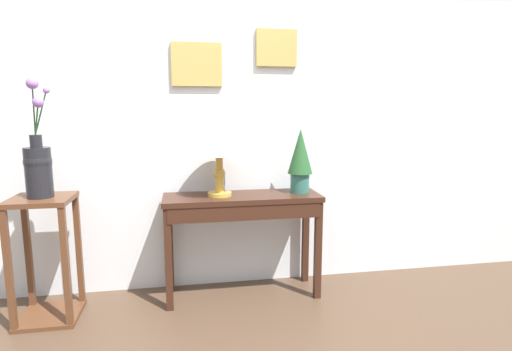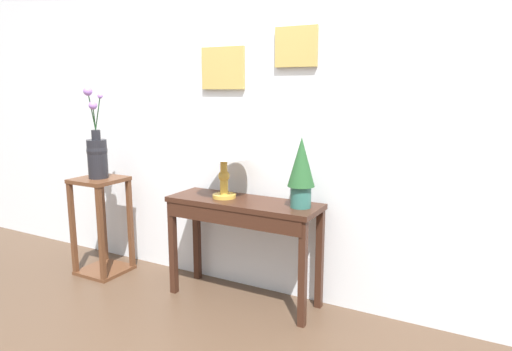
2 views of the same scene
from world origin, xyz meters
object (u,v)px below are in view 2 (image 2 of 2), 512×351
at_px(flower_vase_tall, 97,152).
at_px(potted_plant_on_console, 301,169).
at_px(table_lamp, 224,146).
at_px(pedestal_stand_left, 102,226).
at_px(console_table, 242,218).

bearing_deg(flower_vase_tall, potted_plant_on_console, 4.56).
xyz_separation_m(table_lamp, pedestal_stand_left, (-1.08, -0.11, -0.69)).
relative_size(pedestal_stand_left, flower_vase_tall, 1.11).
xyz_separation_m(console_table, flower_vase_tall, (-1.24, -0.09, 0.38)).
relative_size(console_table, potted_plant_on_console, 2.38).
height_order(table_lamp, potted_plant_on_console, table_lamp).
height_order(console_table, pedestal_stand_left, pedestal_stand_left).
xyz_separation_m(table_lamp, potted_plant_on_console, (0.56, 0.02, -0.11)).
xyz_separation_m(table_lamp, flower_vase_tall, (-1.08, -0.12, -0.10)).
height_order(table_lamp, flower_vase_tall, flower_vase_tall).
distance_m(potted_plant_on_console, pedestal_stand_left, 1.75).
relative_size(console_table, pedestal_stand_left, 1.37).
bearing_deg(table_lamp, potted_plant_on_console, 1.53).
bearing_deg(potted_plant_on_console, console_table, -174.90).
bearing_deg(potted_plant_on_console, table_lamp, -178.47).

